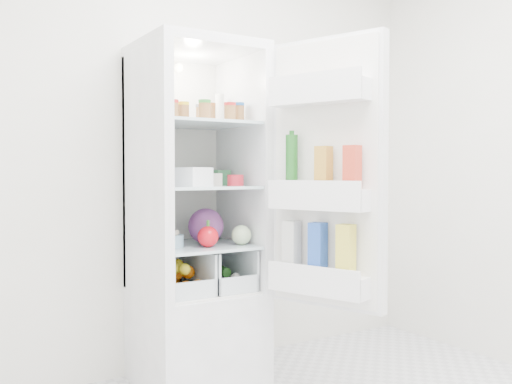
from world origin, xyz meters
TOP-DOWN VIEW (x-y plane):
  - room_walls at (0.00, 0.00)m, footprint 3.02×3.02m
  - refrigerator at (-0.20, 1.25)m, footprint 0.60×0.60m
  - shelf_low at (-0.20, 1.19)m, footprint 0.49×0.53m
  - shelf_mid at (-0.20, 1.19)m, footprint 0.49×0.53m
  - shelf_top at (-0.20, 1.19)m, footprint 0.49×0.53m
  - crisper_left at (-0.32, 1.19)m, footprint 0.23×0.46m
  - crisper_right at (-0.08, 1.19)m, footprint 0.23×0.46m
  - condiment_jars at (-0.21, 1.13)m, footprint 0.46×0.34m
  - squeeze_bottle at (-0.02, 1.27)m, footprint 0.06×0.06m
  - tub_white at (-0.27, 1.09)m, footprint 0.19×0.19m
  - tub_cream at (-0.12, 1.18)m, footprint 0.15×0.15m
  - tin_red at (-0.03, 1.07)m, footprint 0.09×0.09m
  - foil_tray at (-0.21, 1.37)m, footprint 0.19×0.16m
  - tub_green at (-0.05, 1.28)m, footprint 0.14×0.17m
  - red_cabbage at (-0.15, 1.19)m, footprint 0.19×0.19m
  - bell_pepper at (-0.21, 1.05)m, footprint 0.11×0.11m
  - mushroom_bowl at (-0.36, 1.16)m, footprint 0.14×0.14m
  - salad_bag at (-0.02, 1.05)m, footprint 0.10×0.10m
  - citrus_pile at (-0.32, 1.17)m, footprint 0.20×0.31m
  - veg_pile at (-0.07, 1.18)m, footprint 0.16×0.30m
  - fridge_door at (0.21, 0.63)m, footprint 0.35×0.58m

SIDE VIEW (x-z plane):
  - veg_pile at x=-0.07m, z-range 0.51..0.61m
  - citrus_pile at x=-0.32m, z-range 0.51..0.66m
  - crisper_left at x=-0.32m, z-range 0.50..0.72m
  - crisper_right at x=-0.08m, z-range 0.50..0.72m
  - refrigerator at x=-0.20m, z-range -0.23..1.57m
  - shelf_low at x=-0.20m, z-range 0.73..0.75m
  - mushroom_bowl at x=-0.36m, z-range 0.75..0.81m
  - salad_bag at x=-0.02m, z-range 0.75..0.85m
  - bell_pepper at x=-0.21m, z-range 0.75..0.85m
  - red_cabbage at x=-0.15m, z-range 0.75..0.94m
  - shelf_mid at x=-0.20m, z-range 1.04..1.06m
  - foil_tray at x=-0.21m, z-range 1.06..1.10m
  - tin_red at x=-0.03m, z-range 1.06..1.12m
  - tub_cream at x=-0.12m, z-range 1.06..1.12m
  - fridge_door at x=0.21m, z-range 0.44..1.74m
  - tub_green at x=-0.05m, z-range 1.06..1.14m
  - tub_white at x=-0.27m, z-range 1.06..1.15m
  - shelf_top at x=-0.20m, z-range 1.37..1.39m
  - condiment_jars at x=-0.21m, z-range 1.39..1.47m
  - squeeze_bottle at x=-0.02m, z-range 1.39..1.56m
  - room_walls at x=0.00m, z-range 0.29..2.90m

